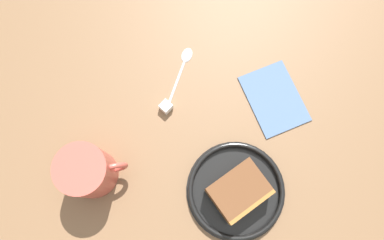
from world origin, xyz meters
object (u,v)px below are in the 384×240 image
at_px(small_plate, 236,190).
at_px(folded_napkin, 274,98).
at_px(cake_slice, 239,191).
at_px(tea_mug, 88,173).
at_px(teaspoon, 183,64).
at_px(sugar_cube, 166,107).

bearing_deg(small_plate, folded_napkin, -121.73).
height_order(cake_slice, tea_mug, tea_mug).
bearing_deg(small_plate, tea_mug, -13.22).
relative_size(teaspoon, sugar_cube, 6.14).
distance_m(small_plate, cake_slice, 0.02).
distance_m(tea_mug, teaspoon, 0.26).
relative_size(small_plate, folded_napkin, 1.35).
height_order(small_plate, folded_napkin, small_plate).
xyz_separation_m(small_plate, folded_napkin, (-0.10, -0.15, -0.01)).
distance_m(folded_napkin, sugar_cube, 0.20).
distance_m(cake_slice, tea_mug, 0.25).
bearing_deg(sugar_cube, teaspoon, -116.91).
xyz_separation_m(teaspoon, folded_napkin, (-0.16, 0.09, -0.00)).
xyz_separation_m(small_plate, tea_mug, (0.24, -0.06, 0.04)).
relative_size(tea_mug, sugar_cube, 5.86).
distance_m(cake_slice, folded_napkin, 0.19).
bearing_deg(teaspoon, tea_mug, 46.65).
relative_size(teaspoon, folded_napkin, 0.91).
height_order(tea_mug, teaspoon, tea_mug).
bearing_deg(small_plate, cake_slice, 118.24).
xyz_separation_m(tea_mug, folded_napkin, (-0.33, -0.10, -0.05)).
bearing_deg(sugar_cube, cake_slice, 122.33).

